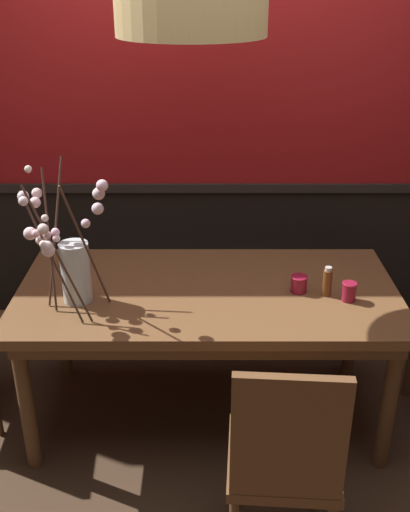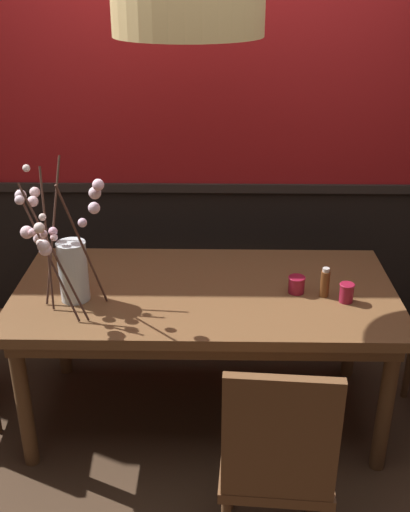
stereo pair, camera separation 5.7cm
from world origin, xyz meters
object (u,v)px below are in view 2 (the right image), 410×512
chair_far_side_right (248,259)px  candle_holder_nearer_center (297,284)px  chair_near_side_right (277,459)px  dining_table (205,304)px  vase_with_blossoms (68,261)px  chair_far_side_left (158,252)px  condiment_bottle (325,283)px  candle_holder_nearer_edge (347,293)px  pendant_lamp (188,3)px

chair_far_side_right → candle_holder_nearer_center: chair_far_side_right is taller
candle_holder_nearer_center → chair_near_side_right: bearing=-100.3°
dining_table → vase_with_blossoms: size_ratio=2.82×
dining_table → chair_near_side_right: (0.27, -0.90, -0.12)m
chair_far_side_left → condiment_bottle: 1.33m
chair_far_side_left → candle_holder_nearer_edge: (0.96, -1.01, 0.27)m
vase_with_blossoms → candle_holder_nearer_edge: bearing=1.0°
vase_with_blossoms → condiment_bottle: (1.17, 0.07, -0.14)m
chair_far_side_left → pendant_lamp: pendant_lamp is taller
chair_far_side_right → chair_near_side_right: bearing=-89.2°
vase_with_blossoms → candle_holder_nearer_edge: size_ratio=7.09×
dining_table → chair_near_side_right: chair_near_side_right is taller
candle_holder_nearer_edge → condiment_bottle: condiment_bottle is taller
chair_far_side_right → candle_holder_nearer_center: 0.94m
chair_far_side_left → dining_table: bearing=-71.0°
pendant_lamp → chair_far_side_right: bearing=69.9°
chair_far_side_right → condiment_bottle: bearing=-71.3°
dining_table → pendant_lamp: pendant_lamp is taller
vase_with_blossoms → candle_holder_nearer_center: 1.06m
chair_near_side_right → vase_with_blossoms: (-0.88, 0.77, 0.41)m
chair_far_side_left → candle_holder_nearer_center: bearing=-51.3°
chair_far_side_left → candle_holder_nearer_center: 1.22m
vase_with_blossoms → candle_holder_nearer_center: size_ratio=7.87×
chair_far_side_left → candle_holder_nearer_center: size_ratio=11.53×
chair_far_side_right → candle_holder_nearer_edge: 1.08m
pendant_lamp → chair_near_side_right: bearing=-69.0°
chair_far_side_right → candle_holder_nearer_edge: size_ratio=9.75×
dining_table → candle_holder_nearer_edge: size_ratio=20.04×
dining_table → candle_holder_nearer_edge: candle_holder_nearer_edge is taller
chair_near_side_right → chair_far_side_right: chair_near_side_right is taller
chair_far_side_right → vase_with_blossoms: vase_with_blossoms is taller
dining_table → chair_far_side_right: bearing=73.6°
dining_table → chair_far_side_right: size_ratio=2.05×
chair_far_side_right → vase_with_blossoms: bearing=-131.3°
candle_holder_nearer_edge → pendant_lamp: (-0.72, 0.10, 1.22)m
chair_near_side_right → condiment_bottle: (0.28, 0.84, 0.28)m
condiment_bottle → pendant_lamp: bearing=175.9°
chair_near_side_right → vase_with_blossoms: 1.24m
pendant_lamp → candle_holder_nearer_edge: bearing=-7.6°
pendant_lamp → condiment_bottle: bearing=-4.1°
candle_holder_nearer_center → condiment_bottle: condiment_bottle is taller
dining_table → chair_far_side_left: bearing=109.0°
chair_far_side_right → dining_table: bearing=-106.4°
chair_far_side_right → candle_holder_nearer_edge: (0.40, -0.96, 0.29)m
dining_table → pendant_lamp: bearing=-166.3°
chair_far_side_right → pendant_lamp: size_ratio=1.02×
dining_table → pendant_lamp: 1.35m
chair_near_side_right → candle_holder_nearer_center: (0.16, 0.87, 0.25)m
chair_far_side_left → chair_near_side_right: bearing=-72.0°
dining_table → chair_far_side_left: size_ratio=1.93×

